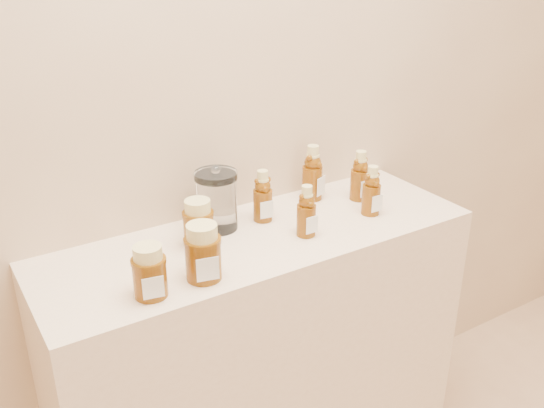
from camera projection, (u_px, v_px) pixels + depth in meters
wall_back at (220, 54)px, 1.59m from camera, size 3.50×0.02×2.70m
display_table at (261, 369)px, 1.81m from camera, size 1.20×0.40×0.90m
bear_bottle_back_left at (263, 192)px, 1.68m from camera, size 0.06×0.06×0.17m
bear_bottle_back_mid at (313, 169)px, 1.81m from camera, size 0.09×0.09×0.19m
bear_bottle_back_right at (360, 172)px, 1.81m from camera, size 0.06×0.06×0.17m
bear_bottle_front_left at (306, 208)px, 1.59m from camera, size 0.06×0.06×0.16m
bear_bottle_front_right at (372, 187)px, 1.71m from camera, size 0.06×0.06×0.16m
honey_jar_left at (149, 271)px, 1.33m from camera, size 0.09×0.09×0.12m
honey_jar_back at (198, 223)px, 1.54m from camera, size 0.10×0.10×0.13m
honey_jar_front at (203, 252)px, 1.40m from camera, size 0.11×0.11×0.14m
glass_canister at (217, 198)px, 1.63m from camera, size 0.12×0.12×0.18m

